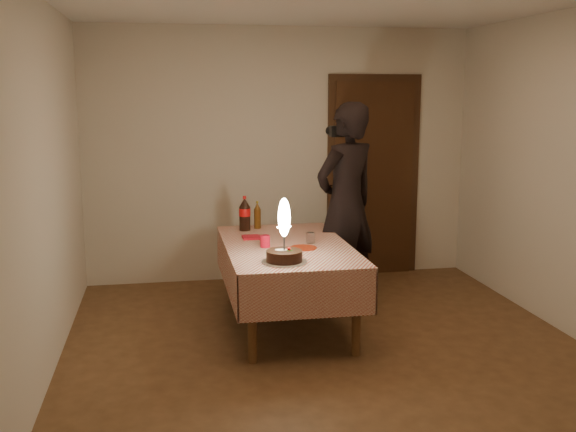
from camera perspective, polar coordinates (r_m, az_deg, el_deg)
The scene contains 11 objects.
ground at distance 5.15m, azimuth 3.74°, elevation -11.78°, with size 4.00×4.50×0.01m, color brown.
room_shell at distance 4.85m, azimuth 4.15°, elevation 6.98°, with size 4.04×4.54×2.62m.
dining_table at distance 5.61m, azimuth -0.09°, elevation -3.38°, with size 1.02×1.72×0.70m.
birthday_cake at distance 4.99m, azimuth -0.33°, elevation -2.57°, with size 0.34×0.34×0.48m.
red_plate at distance 5.46m, azimuth 1.30°, elevation -2.70°, with size 0.22×0.22×0.01m, color #A7240B.
red_cup at distance 5.48m, azimuth -1.95°, elevation -2.15°, with size 0.08×0.08×0.10m, color red.
clear_cup at distance 5.63m, azimuth 1.92°, elevation -1.86°, with size 0.07×0.07×0.09m, color silver.
napkin_stack at distance 5.82m, azimuth -3.12°, elevation -1.81°, with size 0.15×0.15×0.02m, color #AE1321.
cola_bottle at distance 6.12m, azimuth -3.68°, elevation 0.17°, with size 0.10×0.10×0.32m.
amber_bottle_left at distance 6.22m, azimuth -2.61°, elevation 0.02°, with size 0.06×0.06×0.25m.
photographer at distance 6.21m, azimuth 4.93°, elevation 1.03°, with size 0.81×0.72×1.86m.
Camera 1 is at (-1.19, -4.61, 1.95)m, focal length 42.00 mm.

